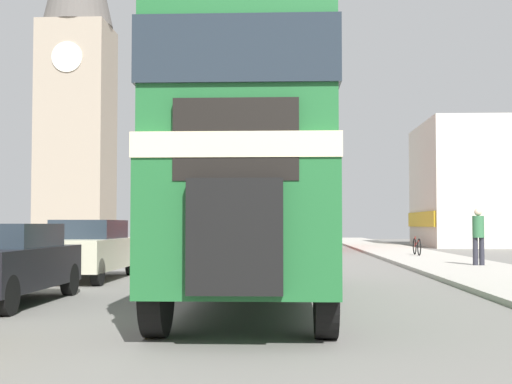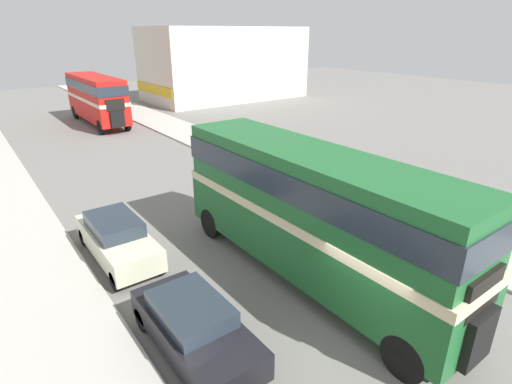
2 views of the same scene
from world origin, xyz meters
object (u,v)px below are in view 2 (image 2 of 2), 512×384
(bicycle_on_pavement, at_px, (205,135))
(double_decker_bus, at_px, (310,206))
(bus_distant, at_px, (96,96))
(pedestrian_walking, at_px, (276,146))
(car_parked_mid, at_px, (194,327))
(car_parked_far, at_px, (117,238))

(bicycle_on_pavement, bearing_deg, double_decker_bus, -109.48)
(bus_distant, xyz_separation_m, bicycle_on_pavement, (4.38, -10.45, -1.93))
(pedestrian_walking, xyz_separation_m, bicycle_on_pavement, (-0.62, 7.39, -0.66))
(car_parked_mid, distance_m, bicycle_on_pavement, 20.80)
(bus_distant, xyz_separation_m, car_parked_far, (-6.22, -22.77, -1.63))
(car_parked_mid, xyz_separation_m, car_parked_far, (-0.01, 5.57, 0.04))
(car_parked_far, height_order, pedestrian_walking, pedestrian_walking)
(pedestrian_walking, bearing_deg, double_decker_bus, -124.44)
(car_parked_mid, distance_m, car_parked_far, 5.57)
(double_decker_bus, relative_size, bus_distant, 1.10)
(car_parked_mid, bearing_deg, pedestrian_walking, 43.10)
(double_decker_bus, xyz_separation_m, pedestrian_walking, (6.69, 9.76, -1.41))
(double_decker_bus, bearing_deg, bicycle_on_pavement, 70.52)
(bus_distant, height_order, pedestrian_walking, bus_distant)
(bus_distant, xyz_separation_m, pedestrian_walking, (5.01, -17.85, -1.27))
(double_decker_bus, height_order, pedestrian_walking, double_decker_bus)
(double_decker_bus, relative_size, car_parked_mid, 2.63)
(double_decker_bus, distance_m, bus_distant, 27.66)
(bus_distant, bearing_deg, bicycle_on_pavement, -67.25)
(car_parked_mid, relative_size, car_parked_far, 0.93)
(double_decker_bus, relative_size, bicycle_on_pavement, 6.14)
(pedestrian_walking, height_order, bicycle_on_pavement, pedestrian_walking)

